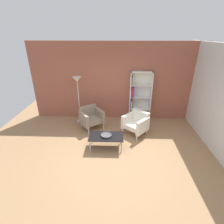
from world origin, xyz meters
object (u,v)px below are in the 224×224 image
Objects in this scene: armchair_near_window at (136,123)px; bookshelf_tall at (138,97)px; coffee_table_low at (106,137)px; floor_lamp_torchiere at (78,85)px; decorative_bowl at (106,135)px; armchair_by_bookshelf at (91,117)px.

bookshelf_tall is at bearing 124.65° from armchair_near_window.
coffee_table_low is 0.57× the size of floor_lamp_torchiere.
decorative_bowl is at bearing 90.00° from coffee_table_low.
decorative_bowl is at bearing -98.42° from armchair_by_bookshelf.
coffee_table_low is 1.26m from armchair_near_window.
decorative_bowl is (0.00, 0.00, 0.07)m from coffee_table_low.
armchair_by_bookshelf is at bearing 117.87° from decorative_bowl.
bookshelf_tall reaches higher than floor_lamp_torchiere.
armchair_near_window is at bearing 40.88° from decorative_bowl.
armchair_near_window is at bearing -97.30° from bookshelf_tall.
decorative_bowl is 0.18× the size of floor_lamp_torchiere.
bookshelf_tall is 2.25m from decorative_bowl.
floor_lamp_torchiere reaches higher than decorative_bowl.
bookshelf_tall is at bearing -13.30° from armchair_by_bookshelf.
decorative_bowl is 1.26m from armchair_near_window.
armchair_by_bookshelf is 1.26m from floor_lamp_torchiere.
coffee_table_low is at bearing -119.83° from bookshelf_tall.
armchair_by_bookshelf is 0.54× the size of floor_lamp_torchiere.
armchair_by_bookshelf is 1.00× the size of armchair_near_window.
coffee_table_low is 0.07m from decorative_bowl.
bookshelf_tall is 5.94× the size of decorative_bowl.
floor_lamp_torchiere is (-2.08, 0.85, 1.03)m from armchair_near_window.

